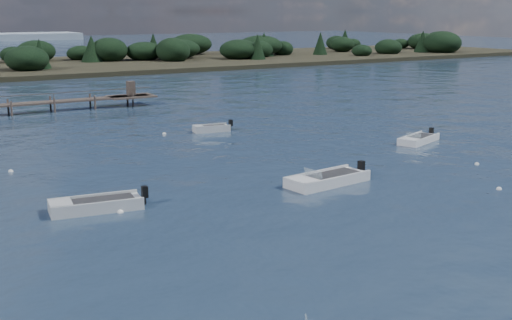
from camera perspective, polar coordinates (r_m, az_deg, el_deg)
ground at (r=83.35m, az=-16.51°, el=5.48°), size 400.00×400.00×0.00m
dinghy_mid_white_a at (r=39.21m, az=6.35°, el=-1.88°), size 5.91×2.63×1.36m
dinghy_mid_grey at (r=34.95m, az=-14.04°, el=-4.07°), size 5.25×2.47×1.30m
tender_far_grey_b at (r=56.11m, az=-3.97°, el=2.71°), size 3.58×1.73×1.20m
dinghy_mid_white_b at (r=52.94m, az=14.24°, el=1.69°), size 4.73×2.98×1.16m
buoy_b at (r=40.47m, az=20.79°, el=-2.46°), size 0.32×0.32×0.32m
buoy_c at (r=34.29m, az=-11.95°, el=-4.60°), size 0.32×0.32×0.32m
buoy_d at (r=46.49m, az=19.04°, el=-0.38°), size 0.32×0.32×0.32m
buoy_e at (r=55.41m, az=-8.16°, el=2.29°), size 0.32×0.32×0.32m
buoy_extra_a at (r=44.94m, az=-20.96°, el=-0.98°), size 0.32×0.32×0.32m
far_headland at (r=128.80m, az=-10.44°, el=9.18°), size 190.00×40.00×5.80m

